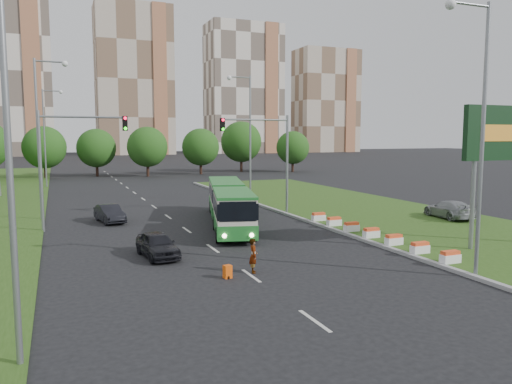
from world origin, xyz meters
name	(u,v)px	position (x,y,z in m)	size (l,w,h in m)	color
ground	(262,244)	(0.00, 0.00, 0.00)	(360.00, 360.00, 0.00)	black
grass_median	(369,211)	(13.00, 8.00, 0.07)	(14.00, 60.00, 0.15)	#284914
median_kerb	(294,216)	(6.05, 8.00, 0.09)	(0.30, 60.00, 0.18)	gray
lane_markings	(150,204)	(-3.00, 20.00, 0.00)	(0.20, 100.00, 0.01)	beige
flower_planters	(371,233)	(6.70, -1.40, 0.45)	(1.10, 13.70, 0.60)	white
billboard	(507,139)	(12.25, -6.00, 6.16)	(6.00, 0.37, 8.00)	gray
traffic_mast_median	(269,148)	(4.78, 10.00, 5.35)	(5.76, 0.32, 8.00)	gray
traffic_mast_left	(66,151)	(-10.38, 9.00, 5.35)	(5.76, 0.32, 8.00)	gray
street_lamps	(172,141)	(-3.00, 10.00, 6.00)	(36.00, 60.00, 12.00)	gray
tree_line	(191,147)	(10.00, 55.00, 4.50)	(120.00, 8.00, 9.00)	#1D4A13
apartment_tower_cwest	(3,73)	(-25.00, 150.00, 26.00)	(28.00, 15.00, 52.00)	beige
apartment_tower_ceast	(134,81)	(15.00, 150.00, 25.00)	(25.00, 15.00, 50.00)	#BDAD98
apartment_tower_east	(244,90)	(55.00, 150.00, 23.50)	(27.00, 15.00, 47.00)	beige
midrise_east	(326,101)	(90.00, 150.00, 20.00)	(24.00, 14.00, 40.00)	#BDAD98
articulated_bus	(226,203)	(0.17, 7.02, 1.53)	(2.36, 15.16, 2.50)	beige
car_left_near	(157,245)	(-6.28, -0.86, 0.67)	(1.57, 3.91, 1.33)	black
car_left_far	(110,214)	(-7.52, 11.07, 0.65)	(1.38, 3.95, 1.30)	black
car_median	(449,209)	(16.43, 2.54, 0.83)	(1.89, 4.66, 1.35)	gray
pedestrian	(253,256)	(-2.71, -5.54, 0.81)	(0.59, 0.39, 1.62)	gray
shopping_trolley	(228,272)	(-4.12, -5.95, 0.29)	(0.35, 0.37, 0.59)	#F0560C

